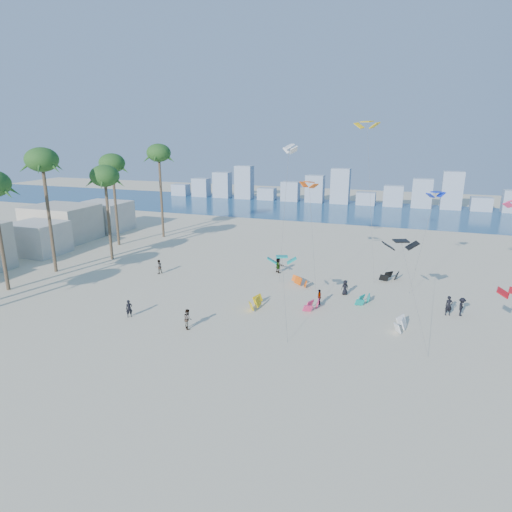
% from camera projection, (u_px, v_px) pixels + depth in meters
% --- Properties ---
extents(ground, '(220.00, 220.00, 0.00)m').
position_uv_depth(ground, '(148.00, 365.00, 33.00)').
color(ground, beige).
rests_on(ground, ground).
extents(ocean, '(220.00, 220.00, 0.00)m').
position_uv_depth(ocean, '(326.00, 210.00, 98.36)').
color(ocean, navy).
rests_on(ocean, ground).
extents(kitesurfer_near, '(0.72, 0.70, 1.67)m').
position_uv_depth(kitesurfer_near, '(129.00, 309.00, 41.32)').
color(kitesurfer_near, black).
rests_on(kitesurfer_near, ground).
extents(kitesurfer_mid, '(1.10, 1.11, 1.81)m').
position_uv_depth(kitesurfer_mid, '(188.00, 319.00, 38.92)').
color(kitesurfer_mid, gray).
rests_on(kitesurfer_mid, ground).
extents(kitesurfers_far, '(34.86, 9.85, 1.92)m').
position_uv_depth(kitesurfers_far, '(316.00, 282.00, 48.48)').
color(kitesurfers_far, black).
rests_on(kitesurfers_far, ground).
extents(grounded_kites, '(14.93, 16.74, 0.93)m').
position_uv_depth(grounded_kites, '(335.00, 297.00, 45.42)').
color(grounded_kites, yellow).
rests_on(grounded_kites, ground).
extents(flying_kites, '(28.60, 26.50, 18.56)m').
position_uv_depth(flying_kites, '(373.00, 187.00, 45.39)').
color(flying_kites, '#0D9D8F').
rests_on(flying_kites, ground).
extents(palm_row, '(7.79, 44.80, 15.14)m').
position_uv_depth(palm_row, '(51.00, 178.00, 51.75)').
color(palm_row, brown).
rests_on(palm_row, ground).
extents(beachfront_buildings, '(11.50, 43.00, 6.00)m').
position_uv_depth(beachfront_buildings, '(22.00, 236.00, 61.90)').
color(beachfront_buildings, beige).
rests_on(beachfront_buildings, ground).
extents(distant_skyline, '(85.00, 3.00, 8.40)m').
position_uv_depth(distant_skyline, '(329.00, 190.00, 106.98)').
color(distant_skyline, '#9EADBF').
rests_on(distant_skyline, ground).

